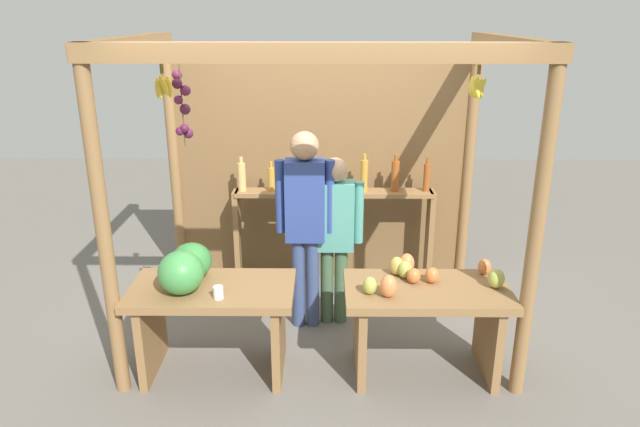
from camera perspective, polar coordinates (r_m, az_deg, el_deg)
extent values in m
plane|color=slate|center=(5.15, 0.02, -10.78)|extent=(12.00, 12.00, 0.00)
cylinder|color=olive|center=(4.05, -20.59, -1.82)|extent=(0.10, 0.10, 2.41)
cylinder|color=olive|center=(4.02, 20.53, -1.95)|extent=(0.10, 0.10, 2.41)
cylinder|color=olive|center=(5.75, -14.20, 4.87)|extent=(0.10, 0.10, 2.41)
cylinder|color=olive|center=(5.73, 14.46, 4.80)|extent=(0.10, 0.10, 2.41)
cube|color=olive|center=(3.53, -0.11, 15.60)|extent=(2.93, 0.12, 0.12)
cube|color=olive|center=(4.70, -18.23, 15.59)|extent=(0.12, 1.97, 0.12)
cube|color=olive|center=(4.67, 18.37, 15.56)|extent=(0.12, 1.97, 0.12)
cube|color=brown|center=(5.62, 0.11, 3.84)|extent=(2.83, 0.04, 2.17)
cylinder|color=brown|center=(3.87, -15.36, 13.63)|extent=(0.02, 0.02, 0.06)
ellipsoid|color=gold|center=(3.88, -14.66, 11.87)|extent=(0.04, 0.08, 0.14)
ellipsoid|color=gold|center=(3.90, -15.03, 12.10)|extent=(0.08, 0.06, 0.14)
ellipsoid|color=gold|center=(3.92, -15.27, 11.87)|extent=(0.08, 0.05, 0.14)
ellipsoid|color=gold|center=(3.89, -15.71, 11.89)|extent=(0.04, 0.06, 0.14)
ellipsoid|color=gold|center=(3.86, -15.57, 11.81)|extent=(0.06, 0.05, 0.14)
ellipsoid|color=gold|center=(3.84, -15.16, 12.12)|extent=(0.07, 0.05, 0.14)
cylinder|color=brown|center=(3.81, 15.43, 13.55)|extent=(0.02, 0.02, 0.06)
ellipsoid|color=yellow|center=(3.83, 15.62, 11.78)|extent=(0.04, 0.06, 0.13)
ellipsoid|color=yellow|center=(3.86, 15.62, 11.96)|extent=(0.07, 0.07, 0.14)
ellipsoid|color=yellow|center=(3.86, 15.20, 11.88)|extent=(0.08, 0.04, 0.13)
ellipsoid|color=yellow|center=(3.84, 15.04, 12.11)|extent=(0.07, 0.06, 0.14)
ellipsoid|color=yellow|center=(3.83, 14.79, 12.06)|extent=(0.05, 0.05, 0.13)
ellipsoid|color=yellow|center=(3.81, 15.03, 11.87)|extent=(0.05, 0.06, 0.14)
ellipsoid|color=yellow|center=(3.79, 15.17, 11.80)|extent=(0.07, 0.05, 0.14)
ellipsoid|color=yellow|center=(3.80, 15.46, 11.90)|extent=(0.09, 0.05, 0.13)
ellipsoid|color=yellow|center=(3.81, 15.62, 11.83)|extent=(0.06, 0.06, 0.14)
cylinder|color=#4C422D|center=(3.98, -13.45, 10.36)|extent=(0.01, 0.01, 0.55)
sphere|color=#601E42|center=(3.99, -13.93, 13.17)|extent=(0.07, 0.07, 0.07)
sphere|color=#47142D|center=(3.96, -13.93, 12.34)|extent=(0.07, 0.07, 0.07)
sphere|color=#601E42|center=(3.97, -13.14, 11.74)|extent=(0.07, 0.07, 0.07)
sphere|color=#601E42|center=(3.98, -13.81, 10.83)|extent=(0.06, 0.06, 0.06)
sphere|color=#511938|center=(3.98, -13.17, 10.00)|extent=(0.07, 0.07, 0.07)
sphere|color=#511938|center=(3.98, -13.23, 8.19)|extent=(0.06, 0.06, 0.06)
sphere|color=#511938|center=(4.03, -12.87, 7.72)|extent=(0.07, 0.07, 0.07)
sphere|color=#511938|center=(3.99, -13.65, 7.90)|extent=(0.06, 0.06, 0.06)
cube|color=olive|center=(4.29, -10.62, -7.47)|extent=(1.19, 0.64, 0.06)
cube|color=olive|center=(4.57, -16.33, -11.20)|extent=(0.06, 0.58, 0.64)
cube|color=olive|center=(4.39, -4.10, -11.69)|extent=(0.06, 0.58, 0.64)
ellipsoid|color=#429347|center=(4.17, -13.57, -5.69)|extent=(0.45, 0.45, 0.31)
ellipsoid|color=#38843D|center=(4.39, -12.56, -4.60)|extent=(0.42, 0.42, 0.27)
cylinder|color=white|center=(4.08, -10.01, -7.68)|extent=(0.07, 0.07, 0.09)
cube|color=olive|center=(4.28, 10.53, -7.55)|extent=(1.19, 0.64, 0.06)
cube|color=olive|center=(4.39, 3.98, -11.73)|extent=(0.06, 0.58, 0.64)
cube|color=olive|center=(4.55, 16.29, -11.35)|extent=(0.06, 0.58, 0.64)
ellipsoid|color=#E07F47|center=(4.43, 8.56, -4.90)|extent=(0.13, 0.13, 0.16)
ellipsoid|color=#A8B24C|center=(4.09, 4.95, -7.10)|extent=(0.11, 0.11, 0.13)
ellipsoid|color=#CC7038|center=(4.29, 9.22, -6.09)|extent=(0.14, 0.14, 0.12)
ellipsoid|color=#E07F47|center=(4.06, 6.78, -7.13)|extent=(0.17, 0.17, 0.16)
ellipsoid|color=#CC7038|center=(4.32, 11.00, -6.00)|extent=(0.13, 0.13, 0.12)
ellipsoid|color=#A8B24C|center=(4.35, 8.39, -5.50)|extent=(0.15, 0.15, 0.13)
ellipsoid|color=#A8B24C|center=(4.34, 17.02, -6.16)|extent=(0.13, 0.13, 0.15)
ellipsoid|color=#B79E47|center=(4.40, 7.58, -5.14)|extent=(0.12, 0.12, 0.14)
ellipsoid|color=#CC7038|center=(4.54, 15.92, -5.08)|extent=(0.12, 0.12, 0.12)
cube|color=olive|center=(5.62, -8.10, -2.63)|extent=(0.05, 0.20, 1.00)
cube|color=olive|center=(5.65, 10.71, -2.67)|extent=(0.05, 0.20, 1.00)
cube|color=olive|center=(5.40, 1.37, 2.05)|extent=(1.84, 0.22, 0.04)
cylinder|color=#D8B266|center=(5.41, -7.73, 3.59)|extent=(0.08, 0.08, 0.26)
cylinder|color=#D8B266|center=(5.37, -7.81, 5.25)|extent=(0.03, 0.03, 0.06)
cylinder|color=gold|center=(5.39, -4.82, 3.38)|extent=(0.06, 0.06, 0.22)
cylinder|color=gold|center=(5.35, -4.86, 4.82)|extent=(0.03, 0.03, 0.06)
cylinder|color=silver|center=(5.37, -1.63, 3.40)|extent=(0.08, 0.08, 0.22)
cylinder|color=silver|center=(5.33, -1.64, 4.86)|extent=(0.04, 0.04, 0.06)
cylinder|color=#338C4C|center=(5.36, 1.35, 3.38)|extent=(0.07, 0.07, 0.22)
cylinder|color=#338C4C|center=(5.33, 1.37, 4.84)|extent=(0.03, 0.03, 0.06)
cylinder|color=gold|center=(5.37, 4.38, 3.74)|extent=(0.07, 0.07, 0.29)
cylinder|color=gold|center=(5.32, 4.43, 5.58)|extent=(0.03, 0.03, 0.06)
cylinder|color=#994C1E|center=(5.39, 7.43, 3.67)|extent=(0.07, 0.07, 0.29)
cylinder|color=#994C1E|center=(5.35, 7.51, 5.46)|extent=(0.03, 0.03, 0.06)
cylinder|color=#994C1E|center=(5.44, 10.50, 3.51)|extent=(0.06, 0.06, 0.26)
cylinder|color=#994C1E|center=(5.40, 10.60, 5.15)|extent=(0.03, 0.03, 0.06)
cylinder|color=#384A78|center=(4.95, -2.12, -6.84)|extent=(0.11, 0.11, 0.80)
cylinder|color=#384A78|center=(4.95, -0.72, -6.85)|extent=(0.11, 0.11, 0.80)
cube|color=#2D428C|center=(4.68, -1.50, 1.28)|extent=(0.32, 0.19, 0.67)
cylinder|color=#2D428C|center=(4.68, -3.95, 1.68)|extent=(0.08, 0.08, 0.61)
cylinder|color=#2D428C|center=(4.66, 0.96, 1.67)|extent=(0.08, 0.08, 0.61)
sphere|color=tan|center=(4.56, -1.54, 6.70)|extent=(0.23, 0.23, 0.23)
cylinder|color=#426041|center=(5.03, 0.69, -7.10)|extent=(0.11, 0.11, 0.69)
cylinder|color=#426041|center=(5.03, 2.07, -7.10)|extent=(0.11, 0.11, 0.69)
cube|color=teal|center=(4.78, 1.44, -0.23)|extent=(0.32, 0.19, 0.58)
cylinder|color=teal|center=(4.77, -0.96, 0.11)|extent=(0.08, 0.08, 0.53)
cylinder|color=teal|center=(4.78, 3.84, 0.10)|extent=(0.08, 0.08, 0.53)
sphere|color=tan|center=(4.66, 1.48, 4.32)|extent=(0.20, 0.20, 0.20)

